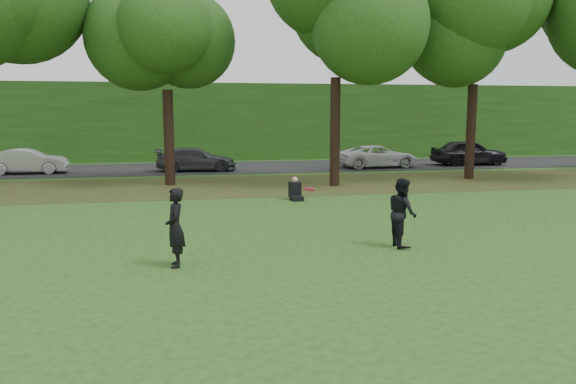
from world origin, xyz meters
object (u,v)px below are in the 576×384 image
(player_left, at_px, (175,228))
(player_right, at_px, (402,212))
(frisbee, at_px, (309,189))
(seated_person, at_px, (295,191))

(player_left, xyz_separation_m, player_right, (5.29, 0.76, -0.00))
(player_left, xyz_separation_m, frisbee, (3.01, 0.74, 0.62))
(player_left, relative_size, player_right, 1.00)
(seated_person, bearing_deg, player_right, -84.31)
(frisbee, bearing_deg, player_right, 0.44)
(player_right, xyz_separation_m, frisbee, (-2.28, -0.02, 0.62))
(player_right, bearing_deg, frisbee, 91.36)
(player_right, height_order, seated_person, player_right)
(player_right, distance_m, seated_person, 7.57)
(player_left, distance_m, player_right, 5.34)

